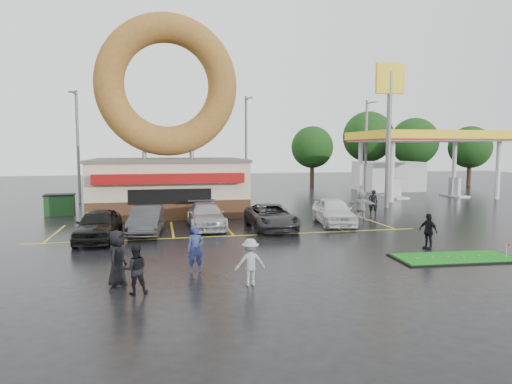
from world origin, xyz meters
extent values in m
plane|color=black|center=(0.00, 0.00, 0.00)|extent=(120.00, 120.00, 0.00)
cube|color=#472B19|center=(-3.00, 13.00, 0.60)|extent=(10.00, 8.00, 1.20)
cube|color=beige|center=(-3.00, 13.00, 2.35)|extent=(10.00, 8.00, 2.30)
cube|color=#59544C|center=(-3.00, 13.00, 3.60)|extent=(10.20, 8.20, 0.20)
cube|color=maroon|center=(-3.00, 8.70, 2.60)|extent=(9.00, 0.60, 0.60)
cylinder|color=slate|center=(-4.60, 13.00, 4.30)|extent=(0.30, 0.30, 1.20)
cylinder|color=slate|center=(-1.40, 13.00, 4.30)|extent=(0.30, 0.30, 1.20)
torus|color=brown|center=(-3.00, 13.00, 8.70)|extent=(9.60, 2.00, 9.60)
cylinder|color=silver|center=(15.00, 15.00, 2.50)|extent=(0.40, 0.40, 5.00)
cylinder|color=silver|center=(25.00, 15.00, 2.50)|extent=(0.40, 0.40, 5.00)
cylinder|color=silver|center=(15.00, 21.00, 2.50)|extent=(0.40, 0.40, 5.00)
cylinder|color=silver|center=(25.00, 21.00, 2.50)|extent=(0.40, 0.40, 5.00)
cube|color=silver|center=(20.00, 18.00, 5.25)|extent=(12.00, 8.00, 0.50)
cube|color=yellow|center=(20.00, 18.00, 5.55)|extent=(12.30, 8.30, 0.70)
cube|color=#99999E|center=(17.00, 18.00, 0.90)|extent=(0.90, 0.60, 1.60)
cube|color=#99999E|center=(23.00, 18.00, 0.90)|extent=(0.90, 0.60, 1.60)
cube|color=silver|center=(20.00, 25.00, 1.50)|extent=(6.00, 5.00, 3.00)
cylinder|color=slate|center=(13.00, 12.00, 5.00)|extent=(0.36, 0.36, 10.00)
cube|color=yellow|center=(13.00, 12.00, 9.50)|extent=(2.20, 0.30, 2.20)
cylinder|color=slate|center=(-10.00, 20.00, 4.50)|extent=(0.24, 0.24, 9.00)
cylinder|color=slate|center=(-10.00, 19.00, 8.70)|extent=(0.12, 2.00, 0.12)
cube|color=slate|center=(-10.00, 18.00, 8.65)|extent=(0.40, 0.18, 0.12)
cylinder|color=slate|center=(4.00, 21.00, 4.50)|extent=(0.24, 0.24, 9.00)
cylinder|color=slate|center=(4.00, 20.00, 8.70)|extent=(0.12, 2.00, 0.12)
cube|color=slate|center=(4.00, 19.00, 8.65)|extent=(0.40, 0.18, 0.12)
cylinder|color=slate|center=(16.00, 22.00, 4.50)|extent=(0.24, 0.24, 9.00)
cylinder|color=slate|center=(16.00, 21.00, 8.70)|extent=(0.12, 2.00, 0.12)
cube|color=slate|center=(16.00, 20.00, 8.65)|extent=(0.40, 0.18, 0.12)
cylinder|color=#332114|center=(26.00, 30.00, 1.44)|extent=(0.50, 0.50, 2.88)
sphere|color=black|center=(26.00, 30.00, 5.20)|extent=(5.60, 5.60, 5.60)
cylinder|color=#332114|center=(32.00, 28.00, 1.26)|extent=(0.50, 0.50, 2.52)
sphere|color=black|center=(32.00, 28.00, 4.55)|extent=(4.90, 4.90, 4.90)
cylinder|color=#332114|center=(22.00, 34.00, 1.62)|extent=(0.50, 0.50, 3.24)
sphere|color=black|center=(22.00, 34.00, 5.85)|extent=(6.30, 6.30, 6.30)
cylinder|color=#332114|center=(14.00, 32.00, 1.26)|extent=(0.50, 0.50, 2.52)
sphere|color=black|center=(14.00, 32.00, 4.55)|extent=(4.90, 4.90, 4.90)
imported|color=black|center=(-6.52, 3.50, 0.78)|extent=(2.09, 4.65, 1.55)
imported|color=#2F2E31|center=(-4.33, 4.85, 0.72)|extent=(1.92, 4.48, 1.44)
imported|color=#A0A0A5|center=(-1.14, 6.02, 0.69)|extent=(1.98, 4.78, 1.38)
imported|color=#29292B|center=(2.31, 4.89, 0.69)|extent=(2.30, 4.95, 1.37)
imported|color=silver|center=(6.21, 5.55, 0.79)|extent=(2.45, 4.83, 1.58)
imported|color=navy|center=(-2.42, -2.97, 0.84)|extent=(0.63, 0.44, 1.67)
imported|color=black|center=(-4.40, -5.08, 0.76)|extent=(0.78, 0.63, 1.52)
imported|color=gray|center=(-0.82, -4.96, 0.76)|extent=(1.00, 0.59, 1.53)
imported|color=black|center=(-5.01, -4.14, 0.91)|extent=(0.83, 1.02, 1.81)
imported|color=black|center=(7.90, -1.31, 0.79)|extent=(0.68, 1.00, 1.58)
imported|color=#9C9D9F|center=(8.63, 7.05, 0.92)|extent=(1.73, 1.38, 1.84)
imported|color=black|center=(10.15, 8.49, 0.85)|extent=(0.72, 0.60, 1.69)
cube|color=#18401C|center=(-10.14, 13.06, 0.65)|extent=(1.85, 1.28, 1.30)
cube|color=black|center=(7.92, -3.21, 0.03)|extent=(5.02, 2.40, 0.06)
cube|color=#137317|center=(7.92, -3.21, 0.06)|extent=(4.78, 2.17, 0.03)
cylinder|color=silver|center=(9.90, -3.66, 0.33)|extent=(0.02, 0.02, 0.56)
cube|color=red|center=(9.97, -3.66, 0.56)|extent=(0.14, 0.01, 0.10)
camera|label=1|loc=(-3.64, -19.09, 4.42)|focal=32.00mm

